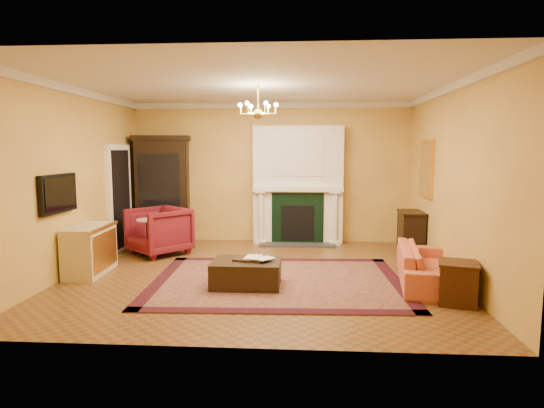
# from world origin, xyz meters

# --- Properties ---
(floor) EXTENTS (6.00, 5.50, 0.02)m
(floor) POSITION_xyz_m (0.00, 0.00, -0.01)
(floor) COLOR brown
(floor) RESTS_ON ground
(ceiling) EXTENTS (6.00, 5.50, 0.02)m
(ceiling) POSITION_xyz_m (0.00, 0.00, 3.01)
(ceiling) COLOR silver
(ceiling) RESTS_ON wall_back
(wall_back) EXTENTS (6.00, 0.02, 3.00)m
(wall_back) POSITION_xyz_m (0.00, 2.76, 1.50)
(wall_back) COLOR #DCBC4F
(wall_back) RESTS_ON floor
(wall_front) EXTENTS (6.00, 0.02, 3.00)m
(wall_front) POSITION_xyz_m (0.00, -2.76, 1.50)
(wall_front) COLOR #DCBC4F
(wall_front) RESTS_ON floor
(wall_left) EXTENTS (0.02, 5.50, 3.00)m
(wall_left) POSITION_xyz_m (-3.01, 0.00, 1.50)
(wall_left) COLOR #DCBC4F
(wall_left) RESTS_ON floor
(wall_right) EXTENTS (0.02, 5.50, 3.00)m
(wall_right) POSITION_xyz_m (3.01, 0.00, 1.50)
(wall_right) COLOR #DCBC4F
(wall_right) RESTS_ON floor
(fireplace) EXTENTS (1.90, 0.70, 2.50)m
(fireplace) POSITION_xyz_m (0.60, 2.57, 1.19)
(fireplace) COLOR white
(fireplace) RESTS_ON wall_back
(crown_molding) EXTENTS (6.00, 5.50, 0.12)m
(crown_molding) POSITION_xyz_m (0.00, 0.96, 2.94)
(crown_molding) COLOR silver
(crown_molding) RESTS_ON ceiling
(doorway) EXTENTS (0.08, 1.05, 2.10)m
(doorway) POSITION_xyz_m (-2.95, 1.70, 1.05)
(doorway) COLOR white
(doorway) RESTS_ON wall_left
(tv_panel) EXTENTS (0.09, 0.95, 0.58)m
(tv_panel) POSITION_xyz_m (-2.95, -0.60, 1.35)
(tv_panel) COLOR black
(tv_panel) RESTS_ON wall_left
(gilt_mirror) EXTENTS (0.06, 0.76, 1.05)m
(gilt_mirror) POSITION_xyz_m (2.97, 1.40, 1.65)
(gilt_mirror) COLOR gold
(gilt_mirror) RESTS_ON wall_right
(chandelier) EXTENTS (0.63, 0.55, 0.53)m
(chandelier) POSITION_xyz_m (-0.00, 0.00, 2.61)
(chandelier) COLOR gold
(chandelier) RESTS_ON ceiling
(oriental_rug) EXTENTS (3.89, 2.98, 0.02)m
(oriental_rug) POSITION_xyz_m (0.33, -0.38, 0.01)
(oriental_rug) COLOR #460F1A
(oriental_rug) RESTS_ON floor
(china_cabinet) EXTENTS (1.16, 0.64, 2.20)m
(china_cabinet) POSITION_xyz_m (-2.32, 2.49, 1.10)
(china_cabinet) COLOR black
(china_cabinet) RESTS_ON floor
(wingback_armchair) EXTENTS (1.32, 1.32, 1.00)m
(wingback_armchair) POSITION_xyz_m (-2.05, 1.29, 0.50)
(wingback_armchair) COLOR maroon
(wingback_armchair) RESTS_ON floor
(pedestal_table) EXTENTS (0.40, 0.40, 0.72)m
(pedestal_table) POSITION_xyz_m (-2.18, 1.06, 0.42)
(pedestal_table) COLOR black
(pedestal_table) RESTS_ON floor
(commode) EXTENTS (0.54, 1.07, 0.79)m
(commode) POSITION_xyz_m (-2.73, -0.13, 0.39)
(commode) COLOR beige
(commode) RESTS_ON floor
(coral_sofa) EXTENTS (0.84, 1.98, 0.75)m
(coral_sofa) POSITION_xyz_m (2.55, -0.34, 0.37)
(coral_sofa) COLOR #BA4A3B
(coral_sofa) RESTS_ON floor
(end_table) EXTENTS (0.56, 0.56, 0.53)m
(end_table) POSITION_xyz_m (2.72, -1.24, 0.26)
(end_table) COLOR #361A0E
(end_table) RESTS_ON floor
(console_table) EXTENTS (0.44, 0.74, 0.80)m
(console_table) POSITION_xyz_m (2.78, 1.62, 0.40)
(console_table) COLOR black
(console_table) RESTS_ON floor
(leather_ottoman) EXTENTS (1.00, 0.72, 0.37)m
(leather_ottoman) POSITION_xyz_m (-0.12, -0.66, 0.20)
(leather_ottoman) COLOR black
(leather_ottoman) RESTS_ON oriental_rug
(ottoman_tray) EXTENTS (0.50, 0.43, 0.03)m
(ottoman_tray) POSITION_xyz_m (-0.07, -0.62, 0.40)
(ottoman_tray) COLOR black
(ottoman_tray) RESTS_ON leather_ottoman
(book_a) EXTENTS (0.23, 0.07, 0.31)m
(book_a) POSITION_xyz_m (-0.13, -0.62, 0.57)
(book_a) COLOR gray
(book_a) RESTS_ON ottoman_tray
(book_b) EXTENTS (0.16, 0.15, 0.27)m
(book_b) POSITION_xyz_m (0.08, -0.62, 0.55)
(book_b) COLOR gray
(book_b) RESTS_ON ottoman_tray
(topiary_left) EXTENTS (0.16, 0.16, 0.44)m
(topiary_left) POSITION_xyz_m (-0.06, 2.53, 1.47)
(topiary_left) COLOR tan
(topiary_left) RESTS_ON fireplace
(topiary_right) EXTENTS (0.16, 0.16, 0.44)m
(topiary_right) POSITION_xyz_m (1.19, 2.53, 1.47)
(topiary_right) COLOR tan
(topiary_right) RESTS_ON fireplace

